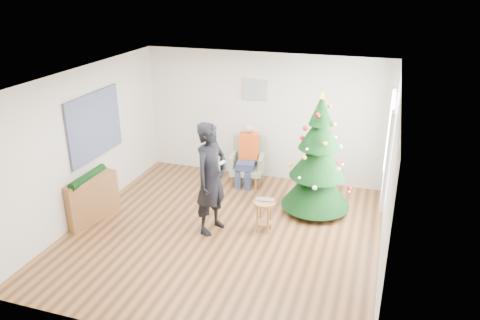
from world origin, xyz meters
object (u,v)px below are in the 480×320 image
(standing_man, at_px, (211,178))
(stool, at_px, (264,216))
(console, at_px, (91,199))
(armchair, at_px, (247,167))
(christmas_tree, at_px, (318,159))

(standing_man, bearing_deg, stool, -58.54)
(stool, bearing_deg, standing_man, -165.03)
(stool, bearing_deg, console, -169.31)
(armchair, xyz_separation_m, standing_man, (-0.01, -1.99, 0.59))
(christmas_tree, distance_m, standing_man, 1.95)
(console, bearing_deg, armchair, 64.17)
(stool, xyz_separation_m, console, (-2.95, -0.56, 0.12))
(standing_man, relative_size, console, 1.88)
(stool, height_order, armchair, armchair)
(stool, bearing_deg, christmas_tree, 54.92)
(christmas_tree, distance_m, stool, 1.41)
(christmas_tree, distance_m, console, 4.00)
(christmas_tree, xyz_separation_m, armchair, (-1.52, 0.78, -0.66))
(armchair, bearing_deg, console, -140.67)
(standing_man, bearing_deg, christmas_tree, -35.14)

